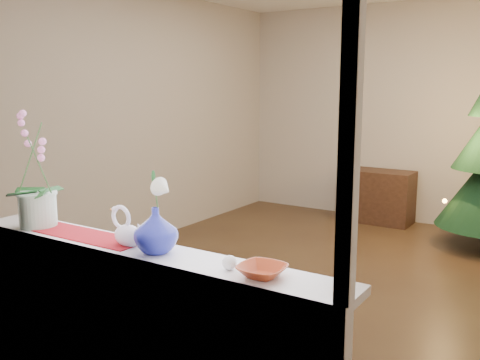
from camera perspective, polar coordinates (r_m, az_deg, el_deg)
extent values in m
plane|color=#382517|center=(4.84, 9.80, -10.57)|extent=(5.00, 5.00, 0.00)
cube|color=#BEB3A6|center=(6.92, 18.42, 6.69)|extent=(4.50, 0.10, 2.70)
cube|color=#BEB3A6|center=(2.45, -13.01, 1.84)|extent=(4.50, 0.10, 2.70)
cube|color=#BEB3A6|center=(5.80, -10.79, 6.48)|extent=(0.10, 5.00, 2.70)
cube|color=white|center=(2.75, -11.62, -17.15)|extent=(2.20, 0.08, 0.88)
cube|color=white|center=(2.64, -10.59, -7.53)|extent=(2.20, 0.26, 0.04)
cube|color=maroon|center=(2.90, -16.09, -5.69)|extent=(0.70, 0.20, 0.01)
imported|color=navy|center=(2.51, -8.98, -4.95)|extent=(0.31, 0.31, 0.25)
sphere|color=white|center=(2.28, -1.13, -8.80)|extent=(0.08, 0.08, 0.06)
imported|color=#A23716|center=(2.21, 2.37, -9.74)|extent=(0.17, 0.17, 0.04)
cube|color=black|center=(6.91, 14.37, -1.68)|extent=(0.87, 0.44, 0.65)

